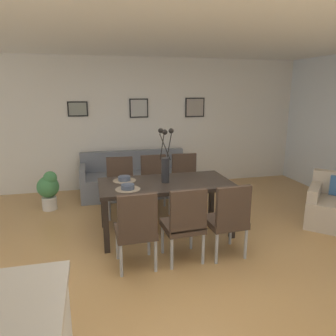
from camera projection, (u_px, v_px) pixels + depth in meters
ground_plane at (169, 266)px, 3.60m from camera, size 9.00×9.00×0.00m
back_wall_panel at (130, 124)px, 6.35m from camera, size 9.00×0.10×2.60m
ceiling_panel at (160, 25)px, 3.34m from camera, size 9.00×7.20×0.08m
dining_table at (165, 188)px, 4.32m from camera, size 1.80×0.89×0.74m
dining_chair_near_left at (136, 227)px, 3.43m from camera, size 0.45×0.45×0.92m
dining_chair_near_right at (121, 183)px, 5.03m from camera, size 0.46×0.46×0.92m
dining_chair_far_left at (185, 221)px, 3.58m from camera, size 0.47×0.47×0.92m
dining_chair_far_right at (155, 181)px, 5.19m from camera, size 0.44×0.44×0.92m
dining_chair_mid_left at (228, 217)px, 3.70m from camera, size 0.46×0.46×0.92m
dining_chair_mid_right at (186, 179)px, 5.30m from camera, size 0.45×0.45×0.92m
centerpiece_vase at (165, 162)px, 4.23m from camera, size 0.21×0.23×0.73m
placemat_near_left at (128, 189)px, 3.98m from camera, size 0.32×0.32×0.01m
bowl_near_left at (128, 186)px, 3.97m from camera, size 0.17×0.17×0.07m
placemat_near_right at (124, 181)px, 4.36m from camera, size 0.32×0.32×0.01m
bowl_near_right at (124, 178)px, 4.35m from camera, size 0.17×0.17×0.07m
sofa at (135, 180)px, 6.08m from camera, size 2.04×0.84×0.80m
framed_picture_left at (78, 109)px, 5.98m from camera, size 0.38×0.03×0.28m
framed_picture_center at (139, 108)px, 6.25m from camera, size 0.37×0.03×0.38m
framed_picture_right at (195, 107)px, 6.52m from camera, size 0.41×0.03×0.40m
potted_plant at (49, 188)px, 5.23m from camera, size 0.36×0.36×0.67m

